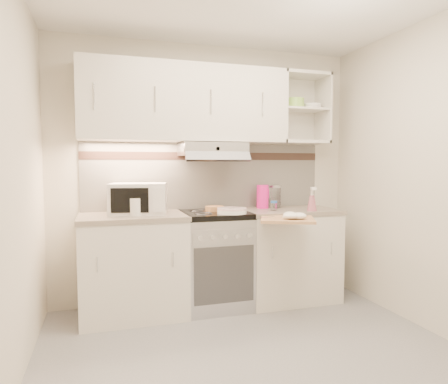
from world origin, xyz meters
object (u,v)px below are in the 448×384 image
(electric_range, at_px, (215,259))
(cutting_board, at_px, (287,219))
(watering_can, at_px, (137,206))
(spray_bottle, at_px, (312,201))
(pink_pitcher, at_px, (263,196))
(microwave, at_px, (139,199))
(plate_stack, at_px, (232,211))
(glass_jar, at_px, (275,196))

(electric_range, relative_size, cutting_board, 2.03)
(watering_can, bearing_deg, electric_range, -6.99)
(electric_range, xyz_separation_m, spray_bottle, (0.89, -0.22, 0.54))
(pink_pitcher, bearing_deg, spray_bottle, -52.67)
(microwave, xyz_separation_m, plate_stack, (0.80, -0.22, -0.11))
(pink_pitcher, relative_size, glass_jar, 1.04)
(electric_range, distance_m, watering_can, 0.90)
(glass_jar, distance_m, cutting_board, 0.69)
(microwave, height_order, watering_can, microwave)
(plate_stack, height_order, cutting_board, plate_stack)
(microwave, bearing_deg, spray_bottle, 2.29)
(electric_range, relative_size, plate_stack, 3.42)
(microwave, xyz_separation_m, watering_can, (-0.02, -0.12, -0.05))
(electric_range, xyz_separation_m, plate_stack, (0.11, -0.18, 0.47))
(plate_stack, distance_m, pink_pitcher, 0.54)
(plate_stack, distance_m, spray_bottle, 0.79)
(watering_can, bearing_deg, microwave, 65.15)
(pink_pitcher, relative_size, cutting_board, 0.53)
(microwave, distance_m, spray_bottle, 1.60)
(electric_range, distance_m, glass_jar, 0.90)
(spray_bottle, bearing_deg, microwave, -171.59)
(glass_jar, bearing_deg, microwave, -174.93)
(electric_range, relative_size, spray_bottle, 3.73)
(electric_range, height_order, glass_jar, glass_jar)
(plate_stack, bearing_deg, watering_can, 172.93)
(microwave, bearing_deg, plate_stack, -3.91)
(electric_range, bearing_deg, spray_bottle, -13.75)
(plate_stack, bearing_deg, microwave, 164.52)
(microwave, relative_size, spray_bottle, 2.26)
(watering_can, distance_m, spray_bottle, 1.61)
(glass_jar, bearing_deg, spray_bottle, -61.40)
(pink_pitcher, xyz_separation_m, cutting_board, (-0.03, -0.63, -0.15))
(electric_range, height_order, cutting_board, electric_range)
(pink_pitcher, height_order, glass_jar, pink_pitcher)
(watering_can, distance_m, glass_jar, 1.42)
(glass_jar, distance_m, spray_bottle, 0.43)
(watering_can, bearing_deg, pink_pitcher, -3.53)
(electric_range, bearing_deg, microwave, 176.61)
(electric_range, bearing_deg, plate_stack, -59.66)
(electric_range, bearing_deg, glass_jar, 13.47)
(microwave, height_order, pink_pitcher, microwave)
(microwave, distance_m, cutting_board, 1.32)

